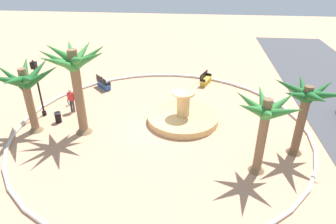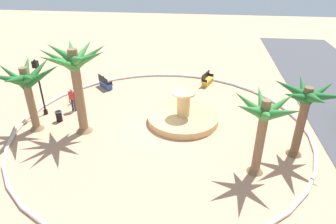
% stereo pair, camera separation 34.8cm
% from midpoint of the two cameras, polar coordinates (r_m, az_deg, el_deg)
% --- Properties ---
extents(ground_plane, '(80.00, 80.00, 0.00)m').
position_cam_midpoint_polar(ground_plane, '(19.05, -0.75, -3.00)').
color(ground_plane, tan).
extents(plaza_curb, '(18.27, 18.27, 0.20)m').
position_cam_midpoint_polar(plaza_curb, '(19.00, -0.75, -2.75)').
color(plaza_curb, silver).
rests_on(plaza_curb, ground).
extents(fountain, '(4.64, 4.64, 2.12)m').
position_cam_midpoint_polar(fountain, '(19.64, 3.40, -1.00)').
color(fountain, tan).
rests_on(fountain, ground).
extents(palm_tree_near_fountain, '(3.39, 3.23, 4.30)m').
position_cam_midpoint_polar(palm_tree_near_fountain, '(14.50, 18.35, -1.23)').
color(palm_tree_near_fountain, brown).
rests_on(palm_tree_near_fountain, ground).
extents(palm_tree_by_curb, '(4.42, 4.15, 4.35)m').
position_cam_midpoint_polar(palm_tree_by_curb, '(19.26, -25.01, 5.20)').
color(palm_tree_by_curb, brown).
rests_on(palm_tree_by_curb, ground).
extents(palm_tree_mid_plaza, '(3.56, 3.41, 4.28)m').
position_cam_midpoint_polar(palm_tree_mid_plaza, '(16.66, 25.36, 1.41)').
color(palm_tree_mid_plaza, brown).
rests_on(palm_tree_mid_plaza, ground).
extents(palm_tree_far_side, '(4.03, 4.09, 5.50)m').
position_cam_midpoint_polar(palm_tree_far_side, '(17.69, -16.88, 7.85)').
color(palm_tree_far_side, brown).
rests_on(palm_tree_far_side, ground).
extents(bench_east, '(1.67, 1.04, 1.00)m').
position_cam_midpoint_polar(bench_east, '(25.47, 7.89, 5.95)').
color(bench_east, gold).
rests_on(bench_east, ground).
extents(bench_west, '(1.51, 1.46, 1.00)m').
position_cam_midpoint_polar(bench_west, '(25.11, -11.47, 5.32)').
color(bench_west, '#335BA8').
rests_on(bench_west, ground).
extents(lamppost, '(0.32, 0.32, 3.95)m').
position_cam_midpoint_polar(lamppost, '(21.31, -22.91, 5.14)').
color(lamppost, black).
rests_on(lamppost, ground).
extents(trash_bin, '(0.46, 0.46, 0.73)m').
position_cam_midpoint_polar(trash_bin, '(20.81, -19.64, -0.71)').
color(trash_bin, black).
rests_on(trash_bin, ground).
extents(bicycle_red_frame, '(1.72, 0.44, 0.94)m').
position_cam_midpoint_polar(bicycle_red_frame, '(23.40, -16.90, 2.99)').
color(bicycle_red_frame, black).
rests_on(bicycle_red_frame, ground).
extents(person_cyclist_helmet, '(0.22, 0.53, 1.71)m').
position_cam_midpoint_polar(person_cyclist_helmet, '(21.60, -17.33, 2.47)').
color(person_cyclist_helmet, '#33333D').
rests_on(person_cyclist_helmet, ground).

